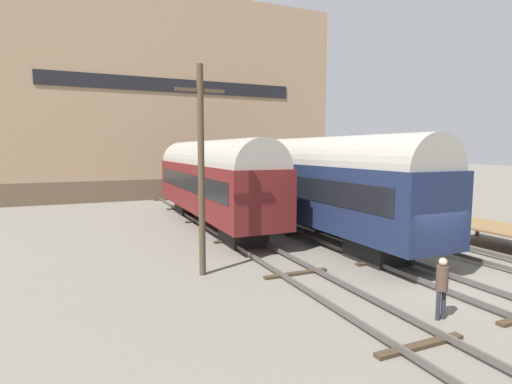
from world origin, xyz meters
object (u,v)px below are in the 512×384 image
Objects in this scene: train_car_maroon at (211,178)px; person_worker at (442,282)px; train_car_navy at (306,179)px; utility_pole at (201,168)px.

train_car_maroon reaches higher than person_worker.
utility_pole reaches higher than train_car_navy.
train_car_maroon is at bearing 133.55° from train_car_navy.
utility_pole reaches higher than train_car_maroon.
person_worker is (1.73, -15.62, -1.91)m from train_car_maroon.
train_car_maroon is 9.14× the size of person_worker.
utility_pole is at bearing -109.21° from train_car_maroon.
utility_pole is (-3.19, -9.16, 1.05)m from train_car_maroon.
train_car_navy is at bearing 33.56° from utility_pole.
utility_pole reaches higher than person_worker.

